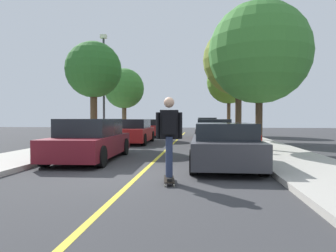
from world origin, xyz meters
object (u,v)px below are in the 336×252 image
at_px(parked_car_left_nearest, 90,140).
at_px(skateboarder, 169,132).
at_px(parked_car_left_far, 152,128).
at_px(fire_hydrant, 259,144).
at_px(street_tree_right_far, 229,82).
at_px(parked_car_right_near, 213,132).
at_px(parked_car_right_farthest, 207,126).
at_px(street_tree_right_nearest, 259,53).
at_px(parked_car_right_nearest, 224,145).
at_px(streetlamp, 104,81).
at_px(parked_car_right_far, 210,129).
at_px(street_tree_right_near, 239,60).
at_px(street_tree_left_nearest, 94,70).
at_px(parked_car_left_farthest, 162,126).
at_px(street_tree_left_near, 124,89).
at_px(skateboard, 169,179).
at_px(parked_car_left_near, 134,132).

height_order(parked_car_left_nearest, skateboarder, skateboarder).
bearing_deg(parked_car_left_far, fire_hydrant, -63.59).
bearing_deg(street_tree_right_far, parked_car_right_near, -99.60).
height_order(parked_car_right_farthest, street_tree_right_nearest, street_tree_right_nearest).
distance_m(parked_car_right_nearest, streetlamp, 10.48).
height_order(parked_car_left_far, parked_car_right_far, parked_car_left_far).
relative_size(parked_car_left_nearest, street_tree_right_near, 0.63).
bearing_deg(parked_car_left_nearest, street_tree_left_nearest, 108.28).
height_order(parked_car_left_nearest, street_tree_right_far, street_tree_right_far).
height_order(parked_car_left_farthest, parked_car_right_nearest, parked_car_right_nearest).
bearing_deg(street_tree_right_nearest, skateboarder, -115.60).
distance_m(street_tree_left_near, streetlamp, 4.70).
bearing_deg(skateboard, parked_car_left_near, 106.19).
distance_m(parked_car_left_nearest, parked_car_left_far, 13.49).
height_order(parked_car_left_farthest, street_tree_right_far, street_tree_right_far).
bearing_deg(fire_hydrant, street_tree_left_nearest, 154.24).
bearing_deg(street_tree_left_near, skateboarder, -72.51).
relative_size(street_tree_left_near, streetlamp, 0.81).
height_order(parked_car_right_near, streetlamp, streetlamp).
relative_size(parked_car_right_nearest, fire_hydrant, 6.23).
bearing_deg(parked_car_right_far, street_tree_left_nearest, -131.93).
xyz_separation_m(parked_car_right_nearest, street_tree_right_far, (1.74, 17.49, 3.88)).
relative_size(parked_car_right_farthest, street_tree_right_nearest, 0.67).
height_order(street_tree_left_nearest, street_tree_left_near, street_tree_left_nearest).
bearing_deg(parked_car_left_near, parked_car_left_far, 90.01).
height_order(parked_car_left_farthest, street_tree_left_nearest, street_tree_left_nearest).
bearing_deg(street_tree_left_near, street_tree_left_nearest, -90.00).
bearing_deg(skateboard, parked_car_left_farthest, 97.35).
distance_m(parked_car_right_farthest, street_tree_right_far, 4.94).
relative_size(parked_car_right_farthest, street_tree_left_near, 0.84).
distance_m(parked_car_right_far, skateboard, 15.67).
relative_size(parked_car_left_farthest, fire_hydrant, 6.05).
relative_size(parked_car_left_near, parked_car_right_near, 1.08).
bearing_deg(street_tree_left_near, fire_hydrant, -52.88).
height_order(parked_car_left_near, street_tree_right_far, street_tree_right_far).
xyz_separation_m(street_tree_right_far, skateboarder, (-3.11, -20.05, -3.41)).
distance_m(parked_car_left_nearest, streetlamp, 7.76).
xyz_separation_m(street_tree_right_nearest, streetlamp, (-7.91, 4.01, -0.56)).
distance_m(street_tree_left_near, street_tree_right_near, 8.25).
bearing_deg(street_tree_left_nearest, parked_car_left_farthest, 83.32).
bearing_deg(skateboard, parked_car_left_nearest, 131.23).
bearing_deg(parked_car_right_nearest, skateboarder, -118.16).
bearing_deg(parked_car_left_farthest, parked_car_left_near, -90.01).
bearing_deg(parked_car_right_far, parked_car_left_farthest, 118.88).
relative_size(parked_car_left_nearest, street_tree_right_far, 0.73).
bearing_deg(parked_car_right_far, streetlamp, -140.25).
xyz_separation_m(fire_hydrant, skateboarder, (-2.87, -5.08, 0.63)).
xyz_separation_m(street_tree_left_nearest, streetlamp, (-0.01, 1.73, -0.33)).
bearing_deg(parked_car_right_far, fire_hydrant, -81.92).
bearing_deg(parked_car_left_near, skateboarder, -73.84).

